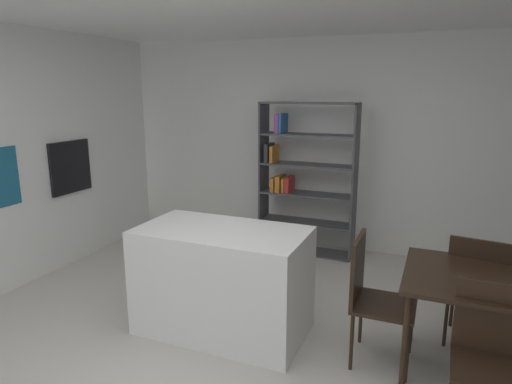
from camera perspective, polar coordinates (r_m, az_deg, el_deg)
ground_plane at (r=3.58m, az=-3.55°, el=-21.11°), size 9.09×9.09×0.00m
back_partition at (r=5.73m, az=9.14°, el=5.87°), size 6.61×0.06×2.62m
built_in_oven at (r=5.53m, az=-22.59°, el=3.00°), size 0.06×0.57×0.59m
kitchen_island at (r=3.81m, az=-4.26°, el=-11.18°), size 1.38×0.76×0.89m
open_bookshelf at (r=5.52m, az=5.48°, el=1.20°), size 1.17×0.32×1.85m
dining_table at (r=3.42m, az=27.31°, el=-11.04°), size 1.06×0.87×0.78m
dining_chair_island_side at (r=3.48m, az=14.39°, el=-11.93°), size 0.45×0.45×0.96m
dining_chair_near at (r=3.08m, az=27.63°, el=-17.15°), size 0.42×0.42×0.90m
dining_chair_far at (r=3.90m, az=26.39°, el=-10.45°), size 0.49×0.48×0.93m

